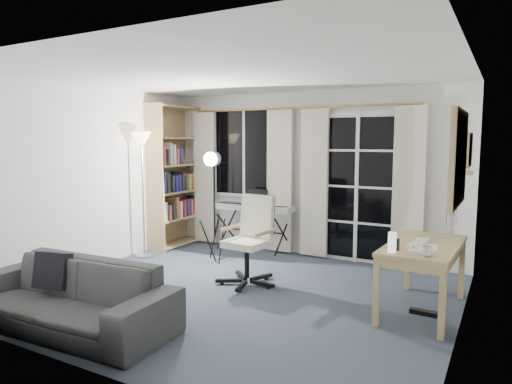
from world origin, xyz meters
TOP-DOWN VIEW (x-y plane):
  - floor at (0.00, 0.00)m, footprint 4.50×4.00m
  - window at (-1.05, 1.97)m, footprint 1.20×0.08m
  - french_door at (0.75, 1.97)m, footprint 1.32×0.09m
  - curtains at (-0.14, 1.88)m, footprint 3.60×0.07m
  - bookshelf at (-2.13, 1.52)m, footprint 0.36×1.04m
  - torchiere_lamp at (-2.02, 0.71)m, footprint 0.33×0.33m
  - keyboard_piano at (-0.73, 1.70)m, footprint 1.24×0.63m
  - studio_light at (-0.96, 0.94)m, footprint 0.31×0.32m
  - office_chair at (-0.05, 0.45)m, footprint 0.71×0.72m
  - desk at (1.88, 0.44)m, footprint 0.69×1.30m
  - monitor at (2.08, 0.89)m, footprint 0.17×0.49m
  - desk_clutter at (1.82, 0.22)m, footprint 0.42×0.77m
  - mug at (1.98, -0.06)m, footprint 0.12×0.09m
  - wall_mirror at (2.22, -0.35)m, footprint 0.04×0.94m
  - framed_print at (2.23, 0.55)m, footprint 0.03×0.42m
  - wall_shelf at (2.16, 1.05)m, footprint 0.16×0.30m
  - sofa at (-0.85, -1.55)m, footprint 2.06×0.69m

SIDE VIEW (x-z plane):
  - floor at x=0.00m, z-range -0.02..0.00m
  - sofa at x=-0.85m, z-range 0.00..0.80m
  - desk_clutter at x=1.82m, z-range 0.10..0.97m
  - desk at x=1.88m, z-range 0.26..0.94m
  - office_chair at x=-0.05m, z-range 0.09..1.13m
  - keyboard_piano at x=-0.73m, z-range 0.23..1.12m
  - mug at x=1.98m, z-range 0.68..0.79m
  - monitor at x=2.08m, z-range 0.73..1.15m
  - french_door at x=0.75m, z-range -0.03..2.08m
  - bookshelf at x=-2.13m, z-range -0.06..2.18m
  - curtains at x=-0.14m, z-range 0.03..2.16m
  - studio_light at x=-0.96m, z-range 0.47..2.05m
  - wall_shelf at x=2.16m, z-range 1.32..1.50m
  - torchiere_lamp at x=-2.02m, z-range 0.55..2.36m
  - window at x=-1.05m, z-range 0.80..2.20m
  - wall_mirror at x=2.22m, z-range 1.18..1.92m
  - framed_print at x=2.23m, z-range 1.44..1.76m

